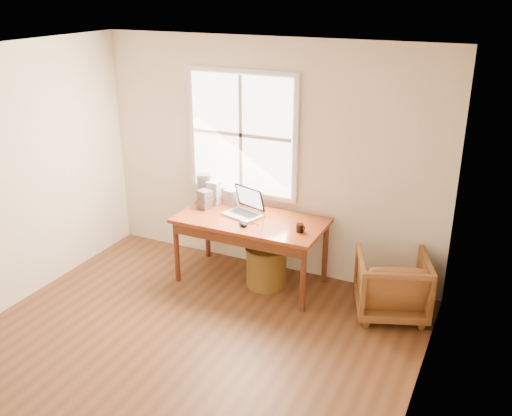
{
  "coord_description": "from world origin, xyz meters",
  "views": [
    {
      "loc": [
        2.44,
        -3.26,
        3.11
      ],
      "look_at": [
        0.13,
        1.65,
        0.95
      ],
      "focal_mm": 40.0,
      "sensor_mm": 36.0,
      "label": 1
    }
  ],
  "objects_px": {
    "desk": "(251,221)",
    "coffee_mug": "(300,228)",
    "wicker_stool": "(266,267)",
    "laptop": "(243,202)",
    "armchair": "(392,285)",
    "cd_stack_a": "(214,192)"
  },
  "relations": [
    {
      "from": "wicker_stool",
      "to": "cd_stack_a",
      "type": "bearing_deg",
      "value": 163.45
    },
    {
      "from": "desk",
      "to": "coffee_mug",
      "type": "xyz_separation_m",
      "value": [
        0.6,
        -0.09,
        0.06
      ]
    },
    {
      "from": "wicker_stool",
      "to": "laptop",
      "type": "relative_size",
      "value": 0.99
    },
    {
      "from": "desk",
      "to": "wicker_stool",
      "type": "height_order",
      "value": "desk"
    },
    {
      "from": "cd_stack_a",
      "to": "armchair",
      "type": "bearing_deg",
      "value": -6.1
    },
    {
      "from": "desk",
      "to": "laptop",
      "type": "bearing_deg",
      "value": 160.11
    },
    {
      "from": "desk",
      "to": "cd_stack_a",
      "type": "xyz_separation_m",
      "value": [
        -0.57,
        0.23,
        0.16
      ]
    },
    {
      "from": "armchair",
      "to": "wicker_stool",
      "type": "xyz_separation_m",
      "value": [
        -1.36,
        -0.0,
        -0.1
      ]
    },
    {
      "from": "armchair",
      "to": "laptop",
      "type": "xyz_separation_m",
      "value": [
        -1.67,
        0.04,
        0.59
      ]
    },
    {
      "from": "armchair",
      "to": "wicker_stool",
      "type": "height_order",
      "value": "armchair"
    },
    {
      "from": "wicker_stool",
      "to": "laptop",
      "type": "distance_m",
      "value": 0.76
    },
    {
      "from": "desk",
      "to": "armchair",
      "type": "xyz_separation_m",
      "value": [
        1.55,
        0.0,
        -0.41
      ]
    },
    {
      "from": "desk",
      "to": "laptop",
      "type": "distance_m",
      "value": 0.22
    },
    {
      "from": "armchair",
      "to": "coffee_mug",
      "type": "bearing_deg",
      "value": -14.93
    },
    {
      "from": "coffee_mug",
      "to": "desk",
      "type": "bearing_deg",
      "value": 161.93
    },
    {
      "from": "armchair",
      "to": "desk",
      "type": "bearing_deg",
      "value": -20.47
    },
    {
      "from": "cd_stack_a",
      "to": "laptop",
      "type": "bearing_deg",
      "value": -21.95
    },
    {
      "from": "armchair",
      "to": "laptop",
      "type": "height_order",
      "value": "laptop"
    },
    {
      "from": "desk",
      "to": "coffee_mug",
      "type": "bearing_deg",
      "value": -8.81
    },
    {
      "from": "armchair",
      "to": "coffee_mug",
      "type": "relative_size",
      "value": 8.19
    },
    {
      "from": "desk",
      "to": "armchair",
      "type": "bearing_deg",
      "value": 0.0
    },
    {
      "from": "armchair",
      "to": "laptop",
      "type": "relative_size",
      "value": 1.58
    }
  ]
}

